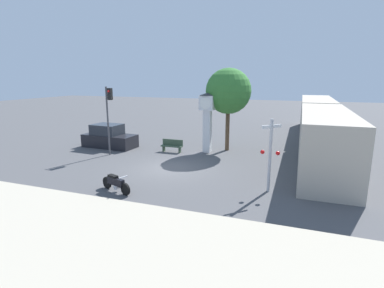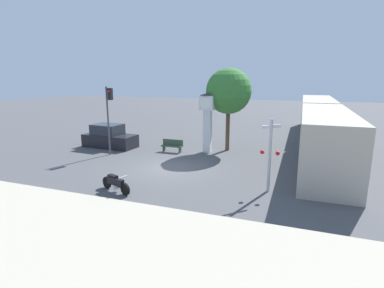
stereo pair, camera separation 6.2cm
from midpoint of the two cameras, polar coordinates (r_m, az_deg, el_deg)
ground_plane at (r=18.13m, az=-4.24°, el=-4.68°), size 120.00×120.00×0.00m
sidewalk_strip at (r=11.64m, az=-21.91°, el=-15.52°), size 36.00×6.00×0.10m
motorcycle at (r=14.86m, az=-14.24°, el=-7.23°), size 1.93×0.80×0.89m
clock_tower at (r=21.56m, az=3.08°, el=5.91°), size 1.21×1.21×4.32m
freight_train at (r=25.80m, az=23.22°, el=3.36°), size 2.80×23.92×3.40m
traffic_light at (r=21.48m, az=-15.45°, el=6.46°), size 0.50×0.35×4.77m
railroad_crossing_signal at (r=14.47m, az=14.74°, el=-1.60°), size 0.90×0.82×3.51m
street_tree at (r=22.18m, az=7.08°, el=9.92°), size 3.31×3.31×6.06m
bench at (r=22.02m, az=-3.70°, el=-0.26°), size 1.60×0.44×0.92m
parked_car at (r=24.41m, az=-15.38°, el=1.20°), size 4.29×2.03×1.80m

